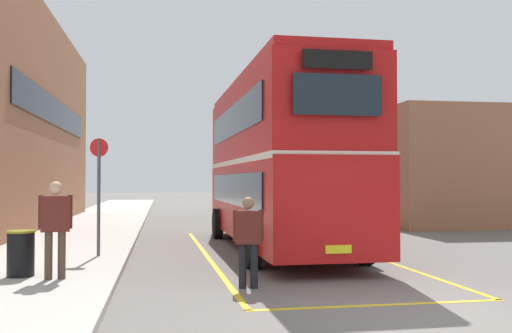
# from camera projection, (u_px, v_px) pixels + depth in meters

# --- Properties ---
(ground_plane) EXTENTS (135.60, 135.60, 0.00)m
(ground_plane) POSITION_uv_depth(u_px,v_px,m) (258.00, 230.00, 22.45)
(ground_plane) COLOR #66605B
(sidewalk_left) EXTENTS (4.00, 57.60, 0.14)m
(sidewalk_left) POSITION_uv_depth(u_px,v_px,m) (94.00, 226.00, 23.78)
(sidewalk_left) COLOR #B2ADA3
(sidewalk_left) RESTS_ON ground
(depot_building_right) EXTENTS (6.43, 13.51, 4.98)m
(depot_building_right) POSITION_uv_depth(u_px,v_px,m) (412.00, 169.00, 28.92)
(depot_building_right) COLOR #9E6647
(depot_building_right) RESTS_ON ground
(double_decker_bus) EXTENTS (3.09, 10.72, 4.75)m
(double_decker_bus) POSITION_uv_depth(u_px,v_px,m) (277.00, 160.00, 16.28)
(double_decker_bus) COLOR black
(double_decker_bus) RESTS_ON ground
(single_deck_bus) EXTENTS (2.90, 9.76, 3.02)m
(single_deck_bus) POSITION_uv_depth(u_px,v_px,m) (290.00, 185.00, 33.13)
(single_deck_bus) COLOR black
(single_deck_bus) RESTS_ON ground
(pedestrian_boarding) EXTENTS (0.55, 0.29, 1.65)m
(pedestrian_boarding) POSITION_uv_depth(u_px,v_px,m) (248.00, 236.00, 10.41)
(pedestrian_boarding) COLOR black
(pedestrian_boarding) RESTS_ON ground
(pedestrian_waiting_near) EXTENTS (0.59, 0.30, 1.79)m
(pedestrian_waiting_near) POSITION_uv_depth(u_px,v_px,m) (55.00, 222.00, 10.54)
(pedestrian_waiting_near) COLOR #473828
(pedestrian_waiting_near) RESTS_ON sidewalk_left
(litter_bin) EXTENTS (0.52, 0.52, 0.86)m
(litter_bin) POSITION_uv_depth(u_px,v_px,m) (21.00, 253.00, 10.84)
(litter_bin) COLOR black
(litter_bin) RESTS_ON sidewalk_left
(bus_stop_sign) EXTENTS (0.44, 0.12, 2.82)m
(bus_stop_sign) POSITION_uv_depth(u_px,v_px,m) (99.00, 185.00, 13.79)
(bus_stop_sign) COLOR #4C4C51
(bus_stop_sign) RESTS_ON sidewalk_left
(bay_marking_yellow) EXTENTS (4.57, 12.75, 0.01)m
(bay_marking_yellow) POSITION_uv_depth(u_px,v_px,m) (294.00, 259.00, 14.27)
(bay_marking_yellow) COLOR gold
(bay_marking_yellow) RESTS_ON ground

